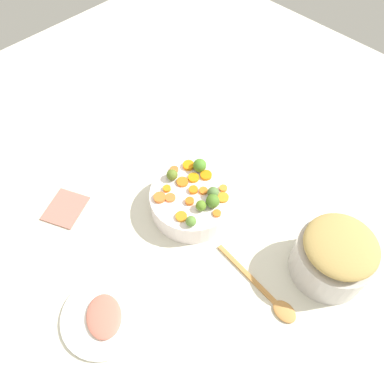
% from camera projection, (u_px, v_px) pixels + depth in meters
% --- Properties ---
extents(tabletop, '(2.40, 2.40, 0.02)m').
position_uv_depth(tabletop, '(187.00, 208.00, 1.24)').
color(tabletop, silver).
rests_on(tabletop, ground).
extents(serving_bowl_carrots, '(0.26, 0.26, 0.08)m').
position_uv_depth(serving_bowl_carrots, '(192.00, 201.00, 1.19)').
color(serving_bowl_carrots, white).
rests_on(serving_bowl_carrots, tabletop).
extents(metal_pot, '(0.22, 0.22, 0.12)m').
position_uv_depth(metal_pot, '(331.00, 260.00, 1.05)').
color(metal_pot, '#BDB8B6').
rests_on(metal_pot, tabletop).
extents(stuffing_mound, '(0.20, 0.20, 0.05)m').
position_uv_depth(stuffing_mound, '(342.00, 246.00, 0.98)').
color(stuffing_mound, tan).
rests_on(stuffing_mound, metal_pot).
extents(carrot_slice_0, '(0.05, 0.05, 0.01)m').
position_uv_depth(carrot_slice_0, '(170.00, 198.00, 1.15)').
color(carrot_slice_0, orange).
rests_on(carrot_slice_0, serving_bowl_carrots).
extents(carrot_slice_1, '(0.05, 0.05, 0.01)m').
position_uv_depth(carrot_slice_1, '(193.00, 178.00, 1.19)').
color(carrot_slice_1, orange).
rests_on(carrot_slice_1, serving_bowl_carrots).
extents(carrot_slice_2, '(0.03, 0.03, 0.01)m').
position_uv_depth(carrot_slice_2, '(217.00, 213.00, 1.11)').
color(carrot_slice_2, orange).
rests_on(carrot_slice_2, serving_bowl_carrots).
extents(carrot_slice_3, '(0.04, 0.04, 0.01)m').
position_uv_depth(carrot_slice_3, '(188.00, 165.00, 1.22)').
color(carrot_slice_3, orange).
rests_on(carrot_slice_3, serving_bowl_carrots).
extents(carrot_slice_4, '(0.04, 0.04, 0.01)m').
position_uv_depth(carrot_slice_4, '(190.00, 201.00, 1.14)').
color(carrot_slice_4, orange).
rests_on(carrot_slice_4, serving_bowl_carrots).
extents(carrot_slice_5, '(0.05, 0.05, 0.01)m').
position_uv_depth(carrot_slice_5, '(182.00, 182.00, 1.18)').
color(carrot_slice_5, orange).
rests_on(carrot_slice_5, serving_bowl_carrots).
extents(carrot_slice_6, '(0.03, 0.03, 0.01)m').
position_uv_depth(carrot_slice_6, '(174.00, 170.00, 1.21)').
color(carrot_slice_6, orange).
rests_on(carrot_slice_6, serving_bowl_carrots).
extents(carrot_slice_7, '(0.05, 0.05, 0.01)m').
position_uv_depth(carrot_slice_7, '(181.00, 217.00, 1.11)').
color(carrot_slice_7, orange).
rests_on(carrot_slice_7, serving_bowl_carrots).
extents(carrot_slice_8, '(0.04, 0.04, 0.01)m').
position_uv_depth(carrot_slice_8, '(160.00, 198.00, 1.14)').
color(carrot_slice_8, orange).
rests_on(carrot_slice_8, serving_bowl_carrots).
extents(carrot_slice_9, '(0.03, 0.03, 0.01)m').
position_uv_depth(carrot_slice_9, '(193.00, 190.00, 1.16)').
color(carrot_slice_9, orange).
rests_on(carrot_slice_9, serving_bowl_carrots).
extents(carrot_slice_10, '(0.03, 0.03, 0.01)m').
position_uv_depth(carrot_slice_10, '(203.00, 191.00, 1.16)').
color(carrot_slice_10, orange).
rests_on(carrot_slice_10, serving_bowl_carrots).
extents(carrot_slice_11, '(0.03, 0.03, 0.01)m').
position_uv_depth(carrot_slice_11, '(167.00, 189.00, 1.16)').
color(carrot_slice_11, orange).
rests_on(carrot_slice_11, serving_bowl_carrots).
extents(carrot_slice_12, '(0.03, 0.03, 0.01)m').
position_uv_depth(carrot_slice_12, '(223.00, 188.00, 1.17)').
color(carrot_slice_12, orange).
rests_on(carrot_slice_12, serving_bowl_carrots).
extents(carrot_slice_13, '(0.05, 0.05, 0.01)m').
position_uv_depth(carrot_slice_13, '(223.00, 197.00, 1.15)').
color(carrot_slice_13, orange).
rests_on(carrot_slice_13, serving_bowl_carrots).
extents(carrot_slice_14, '(0.05, 0.05, 0.01)m').
position_uv_depth(carrot_slice_14, '(207.00, 176.00, 1.19)').
color(carrot_slice_14, orange).
rests_on(carrot_slice_14, serving_bowl_carrots).
extents(brussels_sprout_0, '(0.04, 0.04, 0.04)m').
position_uv_depth(brussels_sprout_0, '(200.00, 165.00, 1.20)').
color(brussels_sprout_0, '#4A8527').
rests_on(brussels_sprout_0, serving_bowl_carrots).
extents(brussels_sprout_1, '(0.04, 0.04, 0.04)m').
position_uv_depth(brussels_sprout_1, '(213.00, 193.00, 1.14)').
color(brussels_sprout_1, '#52753A').
rests_on(brussels_sprout_1, serving_bowl_carrots).
extents(brussels_sprout_2, '(0.04, 0.04, 0.04)m').
position_uv_depth(brussels_sprout_2, '(213.00, 201.00, 1.12)').
color(brussels_sprout_2, '#4A7624').
rests_on(brussels_sprout_2, serving_bowl_carrots).
extents(brussels_sprout_3, '(0.03, 0.03, 0.03)m').
position_uv_depth(brussels_sprout_3, '(201.00, 206.00, 1.11)').
color(brussels_sprout_3, '#578023').
rests_on(brussels_sprout_3, serving_bowl_carrots).
extents(brussels_sprout_4, '(0.03, 0.03, 0.03)m').
position_uv_depth(brussels_sprout_4, '(191.00, 221.00, 1.08)').
color(brussels_sprout_4, '#588435').
rests_on(brussels_sprout_4, serving_bowl_carrots).
extents(brussels_sprout_5, '(0.04, 0.04, 0.04)m').
position_uv_depth(brussels_sprout_5, '(172.00, 175.00, 1.18)').
color(brussels_sprout_5, '#5C7425').
rests_on(brussels_sprout_5, serving_bowl_carrots).
extents(wooden_spoon, '(0.06, 0.30, 0.01)m').
position_uv_depth(wooden_spoon, '(270.00, 297.00, 1.05)').
color(wooden_spoon, '#BC8142').
rests_on(wooden_spoon, tabletop).
extents(ham_plate, '(0.23, 0.23, 0.01)m').
position_uv_depth(ham_plate, '(104.00, 316.00, 1.02)').
color(ham_plate, white).
rests_on(ham_plate, tabletop).
extents(ham_slice_main, '(0.14, 0.15, 0.02)m').
position_uv_depth(ham_slice_main, '(104.00, 316.00, 1.00)').
color(ham_slice_main, '#C16C59').
rests_on(ham_slice_main, ham_plate).
extents(dish_towel, '(0.16, 0.15, 0.01)m').
position_uv_depth(dish_towel, '(65.00, 208.00, 1.22)').
color(dish_towel, '#AF6F61').
rests_on(dish_towel, tabletop).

